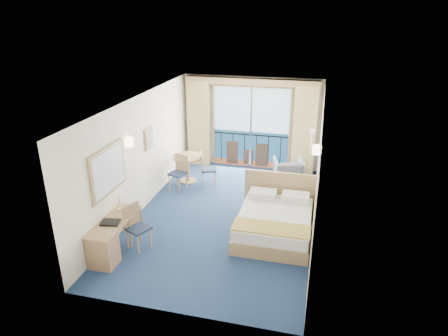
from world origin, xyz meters
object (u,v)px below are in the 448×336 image
nightstand (306,198)px  table_chair_a (206,167)px  round_table (188,162)px  desk (106,245)px  bed (275,221)px  floor_lamp (311,143)px  desk_chair (135,224)px  armchair (288,171)px  table_chair_b (179,170)px

nightstand → table_chair_a: (-2.70, 0.71, 0.27)m
round_table → desk: bearing=-94.2°
bed → desk: bed is taller
bed → table_chair_a: bearing=135.6°
floor_lamp → desk_chair: floor_lamp is taller
floor_lamp → round_table: (-3.23, -0.83, -0.55)m
nightstand → desk_chair: (-3.20, -2.54, 0.26)m
nightstand → floor_lamp: bearing=90.3°
nightstand → round_table: (-3.24, 0.78, 0.31)m
floor_lamp → table_chair_a: (-2.69, -0.91, -0.60)m
nightstand → armchair: armchair is taller
round_table → table_chair_b: table_chair_b is taller
armchair → round_table: size_ratio=0.93×
armchair → floor_lamp: floor_lamp is taller
nightstand → table_chair_a: 2.81m
bed → table_chair_a: (-2.14, 2.09, 0.23)m
desk_chair → round_table: desk_chair is taller
bed → desk: 3.45m
table_chair_b → desk_chair: bearing=-70.1°
bed → round_table: 3.45m
desk → round_table: round_table is taller
bed → desk_chair: bed is taller
desk → round_table: size_ratio=1.73×
table_chair_b → nightstand: bearing=12.2°
bed → floor_lamp: floor_lamp is taller
bed → nightstand: bearing=67.7°
desk_chair → table_chair_b: table_chair_b is taller
nightstand → armchair: size_ratio=0.66×
desk_chair → round_table: size_ratio=1.10×
desk → round_table: (0.29, 3.94, 0.19)m
floor_lamp → desk_chair: size_ratio=1.60×
floor_lamp → table_chair_b: (-3.30, -1.29, -0.60)m
nightstand → floor_lamp: 1.83m
desk_chair → nightstand: bearing=-27.0°
floor_lamp → round_table: size_ratio=1.77×
bed → desk: (-2.96, -1.78, 0.08)m
desk_chair → round_table: bearing=25.2°
bed → table_chair_b: bed is taller
desk → round_table: 3.96m
table_chair_a → desk_chair: bearing=154.2°
table_chair_a → floor_lamp: bearing=-88.5°
bed → floor_lamp: size_ratio=1.34×
bed → nightstand: size_ratio=3.86×
armchair → desk_chair: bearing=40.1°
nightstand → table_chair_b: (-3.31, 0.32, 0.27)m
round_table → floor_lamp: bearing=14.4°
desk_chair → table_chair_a: size_ratio=0.99×
bed → round_table: bed is taller
floor_lamp → table_chair_b: 3.60m
nightstand → desk: bearing=-138.1°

